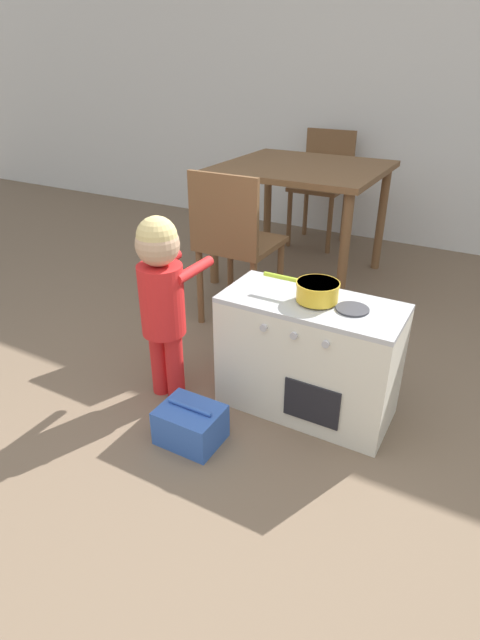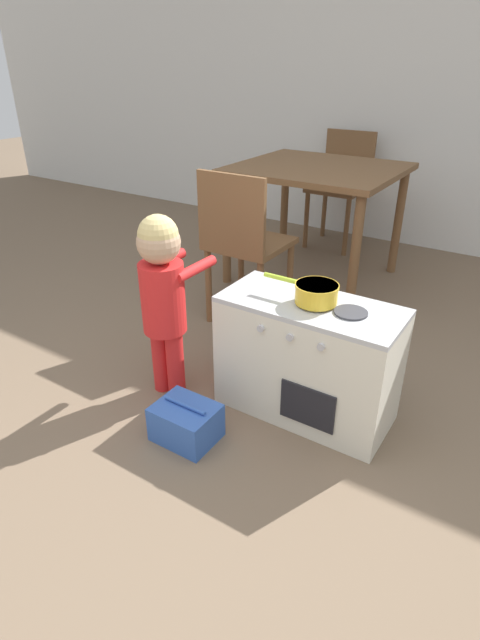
# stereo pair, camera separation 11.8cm
# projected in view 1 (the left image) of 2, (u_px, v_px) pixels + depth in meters

# --- Properties ---
(ground_plane) EXTENTS (16.00, 16.00, 0.00)m
(ground_plane) POSITION_uv_depth(u_px,v_px,m) (158.00, 593.00, 1.40)
(ground_plane) COLOR brown
(wall_back) EXTENTS (10.00, 0.06, 2.60)m
(wall_back) POSITION_uv_depth(u_px,v_px,m) (448.00, 61.00, 3.38)
(wall_back) COLOR silver
(wall_back) RESTS_ON ground_plane
(play_kitchen) EXTENTS (0.70, 0.33, 0.51)m
(play_kitchen) POSITION_uv_depth(u_px,v_px,m) (308.00, 357.00, 2.03)
(play_kitchen) COLOR silver
(play_kitchen) RESTS_ON ground_plane
(toy_pot) EXTENTS (0.31, 0.16, 0.07)m
(toy_pot) POSITION_uv_depth(u_px,v_px,m) (317.00, 290.00, 1.88)
(toy_pot) COLOR yellow
(toy_pot) RESTS_ON play_kitchen
(child_figure) EXTENTS (0.21, 0.33, 0.81)m
(child_figure) POSITION_uv_depth(u_px,v_px,m) (162.00, 288.00, 1.99)
(child_figure) COLOR red
(child_figure) RESTS_ON ground_plane
(toy_basket) EXTENTS (0.24, 0.19, 0.17)m
(toy_basket) POSITION_uv_depth(u_px,v_px,m) (191.00, 425.00, 1.92)
(toy_basket) COLOR #335BB2
(toy_basket) RESTS_ON ground_plane
(dining_table) EXTENTS (0.98, 0.89, 0.73)m
(dining_table) POSITION_uv_depth(u_px,v_px,m) (303.00, 181.00, 3.14)
(dining_table) COLOR brown
(dining_table) RESTS_ON ground_plane
(dining_chair_near) EXTENTS (0.39, 0.39, 0.84)m
(dining_chair_near) POSITION_uv_depth(u_px,v_px,m) (235.00, 243.00, 2.61)
(dining_chair_near) COLOR brown
(dining_chair_near) RESTS_ON ground_plane
(dining_chair_far) EXTENTS (0.39, 0.39, 0.84)m
(dining_chair_far) POSITION_uv_depth(u_px,v_px,m) (322.00, 183.00, 3.84)
(dining_chair_far) COLOR brown
(dining_chair_far) RESTS_ON ground_plane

